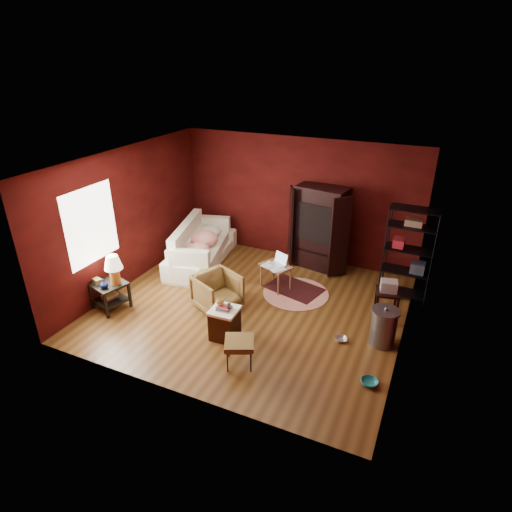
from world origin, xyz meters
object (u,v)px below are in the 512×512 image
at_px(sofa, 201,246).
at_px(hamper, 225,323).
at_px(side_table, 111,277).
at_px(laptop_desk, 276,268).
at_px(armchair, 217,290).
at_px(tv_armoire, 320,227).
at_px(wire_shelving, 410,250).

height_order(sofa, hamper, sofa).
relative_size(side_table, laptop_desk, 1.48).
height_order(armchair, hamper, armchair).
bearing_deg(armchair, laptop_desk, -6.98).
xyz_separation_m(sofa, side_table, (-0.53, -2.31, 0.21)).
height_order(armchair, side_table, side_table).
xyz_separation_m(side_table, tv_armoire, (2.98, 3.28, 0.31)).
bearing_deg(wire_shelving, side_table, -149.96).
relative_size(sofa, wire_shelving, 1.25).
distance_m(tv_armoire, wire_shelving, 2.04).
relative_size(laptop_desk, wire_shelving, 0.40).
distance_m(armchair, hamper, 0.95).
relative_size(sofa, side_table, 2.10).
height_order(armchair, wire_shelving, wire_shelving).
xyz_separation_m(sofa, hamper, (1.81, -2.26, -0.16)).
bearing_deg(wire_shelving, sofa, -173.55).
relative_size(side_table, wire_shelving, 0.59).
xyz_separation_m(hamper, wire_shelving, (2.59, 2.65, 0.73)).
bearing_deg(hamper, armchair, 126.66).
bearing_deg(laptop_desk, side_table, -116.57).
bearing_deg(sofa, wire_shelving, -92.76).
distance_m(sofa, tv_armoire, 2.69).
distance_m(armchair, laptop_desk, 1.38).
relative_size(hamper, tv_armoire, 0.34).
xyz_separation_m(side_table, hamper, (2.34, 0.04, -0.37)).
bearing_deg(side_table, wire_shelving, 28.65).
distance_m(hamper, laptop_desk, 1.95).
height_order(side_table, tv_armoire, tv_armoire).
bearing_deg(sofa, hamper, -149.15).
bearing_deg(wire_shelving, hamper, -132.97).
bearing_deg(wire_shelving, armchair, -147.69).
xyz_separation_m(sofa, laptop_desk, (1.97, -0.33, 0.01)).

